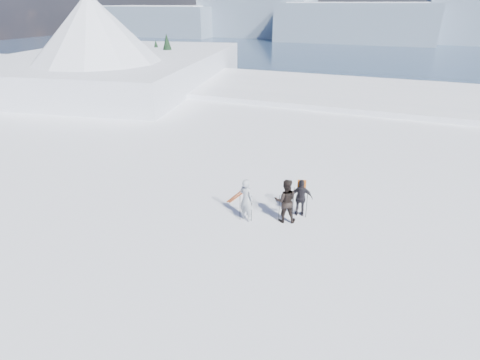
# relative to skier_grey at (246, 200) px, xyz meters

# --- Properties ---
(lake_basin) EXTENTS (820.00, 820.00, 71.62)m
(lake_basin) POSITION_rel_skier_grey_xyz_m (1.44, 26.99, -7.47)
(lake_basin) COLOR white
(lake_basin) RESTS_ON ground
(far_mountain_range) EXTENTS (770.00, 110.00, 53.00)m
(far_mountain_range) POSITION_rel_skier_grey_xyz_m (31.04, 451.77, -8.16)
(far_mountain_range) COLOR slate
(far_mountain_range) RESTS_ON ground
(near_ridge) EXTENTS (31.37, 35.68, 25.62)m
(near_ridge) POSITION_rel_skier_grey_xyz_m (-25.12, 26.33, -4.45)
(near_ridge) COLOR white
(near_ridge) RESTS_ON ground
(skier_grey) EXTENTS (0.83, 0.69, 1.94)m
(skier_grey) POSITION_rel_skier_grey_xyz_m (0.00, 0.00, 0.00)
(skier_grey) COLOR #9DA4AC
(skier_grey) RESTS_ON ground
(skier_dark) EXTENTS (1.14, 1.00, 1.96)m
(skier_dark) POSITION_rel_skier_grey_xyz_m (1.58, 0.50, 0.01)
(skier_dark) COLOR black
(skier_dark) RESTS_ON ground
(skier_pack) EXTENTS (1.08, 0.65, 1.72)m
(skier_pack) POSITION_rel_skier_grey_xyz_m (2.09, 1.22, -0.11)
(skier_pack) COLOR black
(skier_pack) RESTS_ON ground
(backpack) EXTENTS (0.41, 0.29, 0.49)m
(backpack) POSITION_rel_skier_grey_xyz_m (2.03, 1.47, 0.99)
(backpack) COLOR orange
(backpack) RESTS_ON skier_pack
(ski_poles) EXTENTS (2.64, 1.31, 1.33)m
(ski_poles) POSITION_rel_skier_grey_xyz_m (1.26, 0.49, -0.33)
(ski_poles) COLOR black
(ski_poles) RESTS_ON ground
(skis_loose) EXTENTS (0.53, 1.69, 0.03)m
(skis_loose) POSITION_rel_skier_grey_xyz_m (-1.17, 1.94, -0.95)
(skis_loose) COLOR black
(skis_loose) RESTS_ON ground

